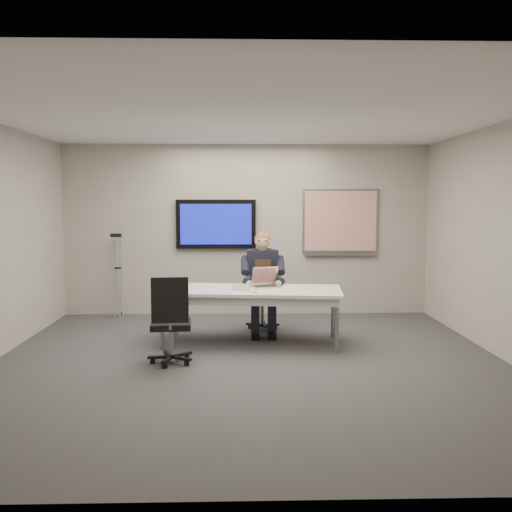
{
  "coord_description": "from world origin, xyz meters",
  "views": [
    {
      "loc": [
        -0.11,
        -6.4,
        1.86
      ],
      "look_at": [
        0.11,
        1.18,
        1.14
      ],
      "focal_mm": 40.0,
      "sensor_mm": 36.0,
      "label": 1
    }
  ],
  "objects_px": {
    "seated_person": "(263,293)",
    "laptop": "(265,282)",
    "office_chair_far": "(262,309)",
    "office_chair_near": "(171,337)",
    "conference_table": "(251,295)"
  },
  "relations": [
    {
      "from": "office_chair_far",
      "to": "seated_person",
      "type": "height_order",
      "value": "seated_person"
    },
    {
      "from": "office_chair_near",
      "to": "office_chair_far",
      "type": "bearing_deg",
      "value": -126.34
    },
    {
      "from": "office_chair_near",
      "to": "laptop",
      "type": "relative_size",
      "value": 2.32
    },
    {
      "from": "office_chair_far",
      "to": "office_chair_near",
      "type": "height_order",
      "value": "office_chair_near"
    },
    {
      "from": "conference_table",
      "to": "seated_person",
      "type": "bearing_deg",
      "value": 78.77
    },
    {
      "from": "office_chair_far",
      "to": "office_chair_near",
      "type": "xyz_separation_m",
      "value": [
        -1.11,
        -1.78,
        0.02
      ]
    },
    {
      "from": "conference_table",
      "to": "laptop",
      "type": "relative_size",
      "value": 5.49
    },
    {
      "from": "office_chair_near",
      "to": "conference_table",
      "type": "bearing_deg",
      "value": -138.75
    },
    {
      "from": "seated_person",
      "to": "office_chair_near",
      "type": "bearing_deg",
      "value": -129.13
    },
    {
      "from": "conference_table",
      "to": "office_chair_far",
      "type": "xyz_separation_m",
      "value": [
        0.17,
        0.82,
        -0.34
      ]
    },
    {
      "from": "office_chair_near",
      "to": "seated_person",
      "type": "xyz_separation_m",
      "value": [
        1.12,
        1.53,
        0.25
      ]
    },
    {
      "from": "laptop",
      "to": "conference_table",
      "type": "bearing_deg",
      "value": -152.15
    },
    {
      "from": "seated_person",
      "to": "laptop",
      "type": "height_order",
      "value": "seated_person"
    },
    {
      "from": "conference_table",
      "to": "laptop",
      "type": "xyz_separation_m",
      "value": [
        0.19,
        0.21,
        0.15
      ]
    },
    {
      "from": "office_chair_far",
      "to": "office_chair_near",
      "type": "bearing_deg",
      "value": -131.94
    }
  ]
}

